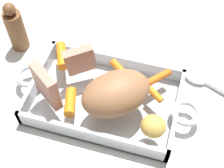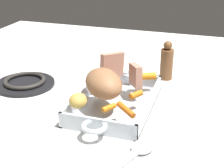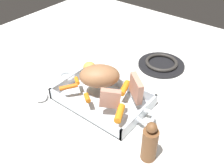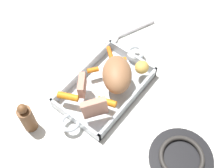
{
  "view_description": "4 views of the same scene",
  "coord_description": "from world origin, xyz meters",
  "px_view_note": "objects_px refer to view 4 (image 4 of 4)",
  "views": [
    {
      "loc": [
        0.12,
        -0.38,
        0.63
      ],
      "look_at": [
        0.02,
        0.0,
        0.08
      ],
      "focal_mm": 51.37,
      "sensor_mm": 36.0,
      "label": 1
    },
    {
      "loc": [
        0.85,
        0.26,
        0.47
      ],
      "look_at": [
        -0.01,
        -0.01,
        0.07
      ],
      "focal_mm": 53.37,
      "sensor_mm": 36.0,
      "label": 2
    },
    {
      "loc": [
        -0.46,
        0.54,
        0.63
      ],
      "look_at": [
        -0.02,
        -0.03,
        0.07
      ],
      "focal_mm": 40.91,
      "sensor_mm": 36.0,
      "label": 3
    },
    {
      "loc": [
        -0.43,
        -0.36,
        0.93
      ],
      "look_at": [
        0.0,
        -0.03,
        0.06
      ],
      "focal_mm": 48.4,
      "sensor_mm": 36.0,
      "label": 4
    }
  ],
  "objects_px": {
    "baby_carrot_northwest": "(107,102)",
    "roast_slice_outer": "(95,108)",
    "roasting_dish": "(105,88)",
    "pork_roast": "(117,74)",
    "baby_carrot_center_right": "(68,97)",
    "stove_burner_rear": "(181,158)",
    "potato_golden_large": "(142,67)",
    "roast_slice_thin": "(82,85)",
    "pepper_mill": "(27,118)",
    "baby_carrot_southeast": "(93,70)",
    "serving_spoon": "(122,34)",
    "baby_carrot_center_left": "(121,60)",
    "baby_carrot_short": "(110,54)"
  },
  "relations": [
    {
      "from": "baby_carrot_northwest",
      "to": "roast_slice_outer",
      "type": "bearing_deg",
      "value": 172.48
    },
    {
      "from": "roasting_dish",
      "to": "pork_roast",
      "type": "xyz_separation_m",
      "value": [
        0.03,
        -0.03,
        0.07
      ]
    },
    {
      "from": "baby_carrot_center_right",
      "to": "stove_burner_rear",
      "type": "xyz_separation_m",
      "value": [
        0.07,
        -0.4,
        -0.05
      ]
    },
    {
      "from": "stove_burner_rear",
      "to": "potato_golden_large",
      "type": "bearing_deg",
      "value": 57.86
    },
    {
      "from": "roast_slice_thin",
      "to": "pepper_mill",
      "type": "distance_m",
      "value": 0.2
    },
    {
      "from": "pepper_mill",
      "to": "baby_carrot_southeast",
      "type": "bearing_deg",
      "value": -8.8
    },
    {
      "from": "baby_carrot_southeast",
      "to": "serving_spoon",
      "type": "height_order",
      "value": "baby_carrot_southeast"
    },
    {
      "from": "roast_slice_thin",
      "to": "baby_carrot_center_right",
      "type": "relative_size",
      "value": 0.94
    },
    {
      "from": "roast_slice_outer",
      "to": "potato_golden_large",
      "type": "distance_m",
      "value": 0.23
    },
    {
      "from": "roast_slice_thin",
      "to": "baby_carrot_center_right",
      "type": "distance_m",
      "value": 0.06
    },
    {
      "from": "pork_roast",
      "to": "serving_spoon",
      "type": "height_order",
      "value": "pork_roast"
    },
    {
      "from": "roast_slice_outer",
      "to": "stove_burner_rear",
      "type": "relative_size",
      "value": 0.4
    },
    {
      "from": "baby_carrot_center_left",
      "to": "potato_golden_large",
      "type": "height_order",
      "value": "potato_golden_large"
    },
    {
      "from": "roasting_dish",
      "to": "baby_carrot_short",
      "type": "bearing_deg",
      "value": 29.68
    },
    {
      "from": "roast_slice_outer",
      "to": "baby_carrot_center_left",
      "type": "relative_size",
      "value": 2.04
    },
    {
      "from": "baby_carrot_center_left",
      "to": "stove_burner_rear",
      "type": "bearing_deg",
      "value": -114.26
    },
    {
      "from": "serving_spoon",
      "to": "baby_carrot_center_left",
      "type": "bearing_deg",
      "value": 57.66
    },
    {
      "from": "pork_roast",
      "to": "baby_carrot_southeast",
      "type": "distance_m",
      "value": 0.1
    },
    {
      "from": "roast_slice_thin",
      "to": "baby_carrot_center_left",
      "type": "height_order",
      "value": "roast_slice_thin"
    },
    {
      "from": "potato_golden_large",
      "to": "baby_carrot_center_left",
      "type": "bearing_deg",
      "value": 97.68
    },
    {
      "from": "roast_slice_thin",
      "to": "potato_golden_large",
      "type": "xyz_separation_m",
      "value": [
        0.19,
        -0.11,
        -0.01
      ]
    },
    {
      "from": "roast_slice_outer",
      "to": "pepper_mill",
      "type": "distance_m",
      "value": 0.22
    },
    {
      "from": "roast_slice_outer",
      "to": "pepper_mill",
      "type": "relative_size",
      "value": 0.58
    },
    {
      "from": "baby_carrot_center_left",
      "to": "serving_spoon",
      "type": "distance_m",
      "value": 0.17
    },
    {
      "from": "serving_spoon",
      "to": "roast_slice_thin",
      "type": "bearing_deg",
      "value": 34.71
    },
    {
      "from": "baby_carrot_center_right",
      "to": "potato_golden_large",
      "type": "height_order",
      "value": "potato_golden_large"
    },
    {
      "from": "roast_slice_thin",
      "to": "roasting_dish",
      "type": "bearing_deg",
      "value": -31.16
    },
    {
      "from": "roast_slice_outer",
      "to": "baby_carrot_short",
      "type": "distance_m",
      "value": 0.25
    },
    {
      "from": "roast_slice_outer",
      "to": "roasting_dish",
      "type": "bearing_deg",
      "value": 23.24
    },
    {
      "from": "roasting_dish",
      "to": "serving_spoon",
      "type": "height_order",
      "value": "roasting_dish"
    },
    {
      "from": "roast_slice_outer",
      "to": "potato_golden_large",
      "type": "xyz_separation_m",
      "value": [
        0.23,
        -0.02,
        -0.02
      ]
    },
    {
      "from": "pepper_mill",
      "to": "roast_slice_outer",
      "type": "bearing_deg",
      "value": -45.99
    },
    {
      "from": "roasting_dish",
      "to": "pork_roast",
      "type": "relative_size",
      "value": 2.93
    },
    {
      "from": "baby_carrot_short",
      "to": "stove_burner_rear",
      "type": "distance_m",
      "value": 0.44
    },
    {
      "from": "potato_golden_large",
      "to": "stove_burner_rear",
      "type": "bearing_deg",
      "value": -122.14
    },
    {
      "from": "roast_slice_thin",
      "to": "stove_burner_rear",
      "type": "xyz_separation_m",
      "value": [
        0.02,
        -0.39,
        -0.07
      ]
    },
    {
      "from": "pork_roast",
      "to": "roast_slice_outer",
      "type": "xyz_separation_m",
      "value": [
        -0.14,
        -0.02,
        0.0
      ]
    },
    {
      "from": "roast_slice_thin",
      "to": "baby_carrot_southeast",
      "type": "distance_m",
      "value": 0.09
    },
    {
      "from": "pork_roast",
      "to": "baby_carrot_southeast",
      "type": "xyz_separation_m",
      "value": [
        -0.02,
        0.09,
        -0.03
      ]
    },
    {
      "from": "roast_slice_thin",
      "to": "baby_carrot_southeast",
      "type": "height_order",
      "value": "roast_slice_thin"
    },
    {
      "from": "baby_carrot_southeast",
      "to": "serving_spoon",
      "type": "bearing_deg",
      "value": 10.65
    },
    {
      "from": "roasting_dish",
      "to": "pepper_mill",
      "type": "xyz_separation_m",
      "value": [
        -0.26,
        0.11,
        0.05
      ]
    },
    {
      "from": "potato_golden_large",
      "to": "serving_spoon",
      "type": "xyz_separation_m",
      "value": [
        0.12,
        0.18,
        -0.06
      ]
    },
    {
      "from": "baby_carrot_short",
      "to": "baby_carrot_southeast",
      "type": "distance_m",
      "value": 0.09
    },
    {
      "from": "roast_slice_outer",
      "to": "potato_golden_large",
      "type": "height_order",
      "value": "roast_slice_outer"
    },
    {
      "from": "potato_golden_large",
      "to": "serving_spoon",
      "type": "bearing_deg",
      "value": 55.46
    },
    {
      "from": "roast_slice_outer",
      "to": "baby_carrot_short",
      "type": "height_order",
      "value": "roast_slice_outer"
    },
    {
      "from": "roasting_dish",
      "to": "serving_spoon",
      "type": "bearing_deg",
      "value": 24.01
    },
    {
      "from": "baby_carrot_northwest",
      "to": "potato_golden_large",
      "type": "height_order",
      "value": "potato_golden_large"
    },
    {
      "from": "pork_roast",
      "to": "pepper_mill",
      "type": "height_order",
      "value": "pepper_mill"
    }
  ]
}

